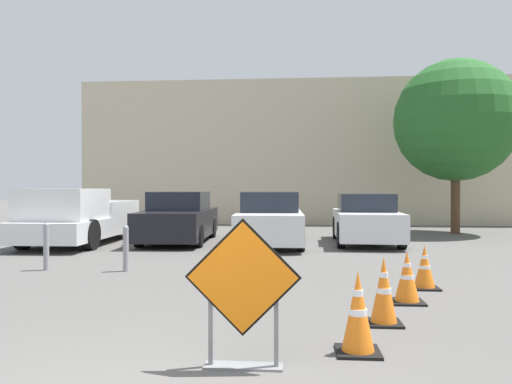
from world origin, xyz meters
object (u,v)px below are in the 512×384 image
(road_closed_sign, at_px, (243,290))
(traffic_cone_nearest, at_px, (358,313))
(traffic_cone_second, at_px, (384,291))
(parked_car_nearest, at_px, (179,219))
(pickup_truck, at_px, (77,219))
(parked_car_second, at_px, (270,220))
(traffic_cone_fourth, at_px, (424,268))
(bollard_nearest, at_px, (126,247))
(bollard_second, at_px, (46,245))
(traffic_cone_third, at_px, (407,278))
(parked_car_third, at_px, (366,220))

(road_closed_sign, height_order, traffic_cone_nearest, road_closed_sign)
(traffic_cone_nearest, xyz_separation_m, traffic_cone_second, (0.44, 1.09, -0.00))
(traffic_cone_nearest, bearing_deg, parked_car_nearest, 112.88)
(pickup_truck, height_order, parked_car_second, pickup_truck)
(traffic_cone_fourth, bearing_deg, road_closed_sign, -123.90)
(traffic_cone_nearest, height_order, parked_car_second, parked_car_second)
(road_closed_sign, xyz_separation_m, traffic_cone_second, (1.54, 1.62, -0.33))
(traffic_cone_fourth, xyz_separation_m, bollard_nearest, (-5.44, 1.26, 0.14))
(traffic_cone_fourth, xyz_separation_m, bollard_second, (-7.08, 1.26, 0.16))
(traffic_cone_third, height_order, bollard_second, bollard_second)
(road_closed_sign, relative_size, traffic_cone_nearest, 1.67)
(parked_car_third, xyz_separation_m, bollard_second, (-7.04, -5.38, -0.19))
(traffic_cone_nearest, bearing_deg, bollard_nearest, 131.08)
(road_closed_sign, xyz_separation_m, traffic_cone_fourth, (2.57, 3.82, -0.38))
(traffic_cone_nearest, distance_m, traffic_cone_second, 1.18)
(parked_car_second, relative_size, bollard_nearest, 4.94)
(parked_car_second, relative_size, bollard_second, 4.71)
(traffic_cone_third, xyz_separation_m, bollard_nearest, (-4.94, 2.30, 0.12))
(traffic_cone_fourth, bearing_deg, bollard_nearest, 166.95)
(traffic_cone_third, bearing_deg, traffic_cone_second, -114.36)
(parked_car_third, bearing_deg, parked_car_second, 13.85)
(road_closed_sign, distance_m, traffic_cone_third, 3.48)
(parked_car_nearest, height_order, parked_car_third, parked_car_nearest)
(traffic_cone_nearest, height_order, traffic_cone_third, traffic_cone_nearest)
(road_closed_sign, bearing_deg, traffic_cone_nearest, 25.73)
(traffic_cone_fourth, distance_m, parked_car_second, 6.68)
(traffic_cone_second, bearing_deg, traffic_cone_fourth, 64.90)
(bollard_nearest, bearing_deg, road_closed_sign, -60.52)
(traffic_cone_nearest, xyz_separation_m, bollard_second, (-5.60, 4.56, 0.10))
(traffic_cone_third, relative_size, parked_car_third, 0.18)
(traffic_cone_third, relative_size, bollard_nearest, 0.81)
(traffic_cone_nearest, relative_size, parked_car_third, 0.20)
(traffic_cone_second, relative_size, parked_car_second, 0.18)
(bollard_second, bearing_deg, parked_car_nearest, 75.18)
(traffic_cone_second, xyz_separation_m, traffic_cone_third, (0.53, 1.16, -0.04))
(parked_car_second, bearing_deg, traffic_cone_nearest, 96.63)
(bollard_nearest, bearing_deg, traffic_cone_third, -24.98)
(bollard_second, bearing_deg, pickup_truck, 107.32)
(pickup_truck, relative_size, bollard_nearest, 6.02)
(traffic_cone_second, bearing_deg, road_closed_sign, -133.48)
(traffic_cone_nearest, height_order, traffic_cone_second, traffic_cone_nearest)
(road_closed_sign, xyz_separation_m, pickup_truck, (-5.89, 9.53, 0.01))
(traffic_cone_nearest, xyz_separation_m, parked_car_second, (-1.37, 9.32, 0.31))
(parked_car_nearest, bearing_deg, traffic_cone_third, 121.92)
(parked_car_second, distance_m, bollard_nearest, 5.44)
(road_closed_sign, xyz_separation_m, bollard_nearest, (-2.87, 5.08, -0.24))
(traffic_cone_nearest, distance_m, parked_car_second, 9.43)
(bollard_second, bearing_deg, parked_car_third, 37.39)
(parked_car_third, relative_size, bollard_second, 4.31)
(parked_car_third, height_order, bollard_second, parked_car_third)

